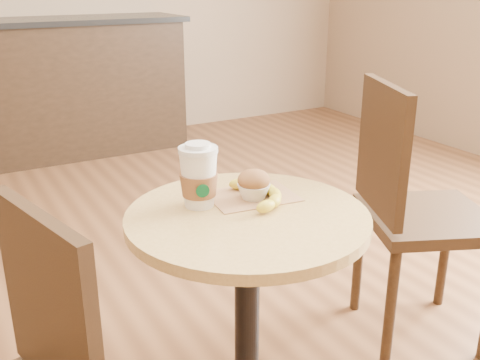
{
  "coord_description": "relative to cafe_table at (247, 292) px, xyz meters",
  "views": [
    {
      "loc": [
        -0.72,
        -1.25,
        1.34
      ],
      "look_at": [
        -0.04,
        -0.04,
        0.83
      ],
      "focal_mm": 42.0,
      "sensor_mm": 36.0,
      "label": 1
    }
  ],
  "objects": [
    {
      "name": "cafe_table",
      "position": [
        0.0,
        0.0,
        0.0
      ],
      "size": [
        0.65,
        0.65,
        0.75
      ],
      "color": "black",
      "rests_on": "ground"
    },
    {
      "name": "coffee_cup",
      "position": [
        -0.09,
        0.11,
        0.32
      ],
      "size": [
        0.11,
        0.11,
        0.18
      ],
      "rotation": [
        0.0,
        0.0,
        -0.25
      ],
      "color": "white",
      "rests_on": "cafe_table"
    },
    {
      "name": "muffin",
      "position": [
        0.06,
        0.08,
        0.28
      ],
      "size": [
        0.09,
        0.09,
        0.08
      ],
      "color": "silver",
      "rests_on": "kraft_bag"
    },
    {
      "name": "kraft_bag",
      "position": [
        0.07,
        0.1,
        0.24
      ],
      "size": [
        0.26,
        0.2,
        0.0
      ],
      "primitive_type": "cube",
      "rotation": [
        0.0,
        0.0,
        -0.1
      ],
      "color": "#A77850",
      "rests_on": "cafe_table"
    },
    {
      "name": "banana",
      "position": [
        0.08,
        0.07,
        0.26
      ],
      "size": [
        0.18,
        0.26,
        0.03
      ],
      "primitive_type": null,
      "rotation": [
        0.0,
        0.0,
        -0.21
      ],
      "color": "gold",
      "rests_on": "kraft_bag"
    },
    {
      "name": "chair_right",
      "position": [
        0.79,
        0.17,
        0.04
      ],
      "size": [
        0.58,
        0.58,
        1.0
      ],
      "rotation": [
        0.0,
        0.0,
        1.16
      ],
      "color": "#362313",
      "rests_on": "ground"
    },
    {
      "name": "service_counter",
      "position": [
        0.04,
        3.26,
        0.01
      ],
      "size": [
        2.3,
        0.65,
        1.04
      ],
      "color": "black",
      "rests_on": "ground"
    }
  ]
}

